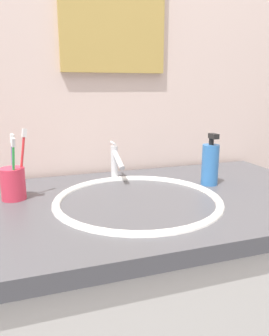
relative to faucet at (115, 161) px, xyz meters
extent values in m
cube|color=beige|center=(0.03, 0.15, 0.22)|extent=(2.37, 0.04, 2.40)
cube|color=silver|center=(0.03, -0.22, -0.54)|extent=(1.12, 0.62, 0.87)
cube|color=#4C4C51|center=(0.03, -0.22, -0.09)|extent=(1.17, 0.66, 0.04)
ellipsoid|color=white|center=(0.00, -0.23, -0.12)|extent=(0.42, 0.42, 0.10)
torus|color=white|center=(0.00, -0.23, -0.07)|extent=(0.48, 0.48, 0.02)
cylinder|color=#595B60|center=(0.00, -0.23, -0.17)|extent=(0.03, 0.03, 0.01)
cylinder|color=silver|center=(0.00, 0.02, -0.01)|extent=(0.02, 0.02, 0.12)
cylinder|color=silver|center=(0.00, -0.03, 0.01)|extent=(0.02, 0.10, 0.06)
cylinder|color=silver|center=(0.00, 0.03, 0.06)|extent=(0.01, 0.05, 0.01)
cylinder|color=#D8334C|center=(-0.33, -0.10, -0.02)|extent=(0.07, 0.07, 0.09)
cylinder|color=red|center=(-0.31, -0.10, 0.03)|extent=(0.04, 0.02, 0.19)
cube|color=white|center=(-0.29, -0.10, 0.12)|extent=(0.02, 0.01, 0.03)
cylinder|color=green|center=(-0.33, -0.13, 0.02)|extent=(0.02, 0.04, 0.17)
cube|color=white|center=(-0.32, -0.14, 0.10)|extent=(0.01, 0.02, 0.03)
cylinder|color=purple|center=(-0.33, -0.12, 0.03)|extent=(0.02, 0.03, 0.18)
cube|color=white|center=(-0.33, -0.13, 0.11)|extent=(0.01, 0.02, 0.03)
cylinder|color=#3372BF|center=(0.28, -0.16, 0.00)|extent=(0.06, 0.06, 0.13)
cylinder|color=black|center=(0.28, -0.16, 0.08)|extent=(0.02, 0.02, 0.02)
cube|color=black|center=(0.28, -0.17, 0.10)|extent=(0.02, 0.04, 0.02)
camera|label=1|loc=(-0.30, -1.09, 0.25)|focal=35.67mm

